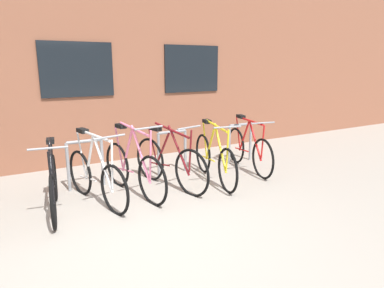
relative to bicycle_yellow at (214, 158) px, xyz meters
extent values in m
plane|color=#9E998E|center=(-1.69, -1.21, -0.38)|extent=(42.00, 42.00, 0.00)
cube|color=brown|center=(-1.69, 5.51, 2.75)|extent=(28.00, 7.02, 6.26)
cube|color=black|center=(-1.69, 1.97, 1.42)|extent=(1.30, 0.04, 0.98)
cube|color=black|center=(0.71, 1.97, 1.42)|extent=(1.30, 0.04, 0.98)
cylinder|color=gray|center=(-2.19, 0.69, -0.01)|extent=(0.05, 0.05, 0.75)
cylinder|color=gray|center=(-1.67, 0.69, -0.01)|extent=(0.05, 0.05, 0.75)
cylinder|color=gray|center=(-1.93, 0.69, 0.37)|extent=(0.52, 0.05, 0.05)
cylinder|color=gray|center=(-0.69, 0.69, -0.01)|extent=(0.05, 0.05, 0.75)
cylinder|color=gray|center=(-0.17, 0.69, -0.01)|extent=(0.05, 0.05, 0.75)
cylinder|color=gray|center=(-0.43, 0.69, 0.37)|extent=(0.52, 0.05, 0.05)
cylinder|color=gray|center=(0.81, 0.69, -0.01)|extent=(0.05, 0.05, 0.75)
cylinder|color=gray|center=(1.33, 0.69, -0.01)|extent=(0.05, 0.05, 0.75)
cylinder|color=gray|center=(1.07, 0.69, 0.37)|extent=(0.52, 0.05, 0.05)
torus|color=black|center=(0.11, 0.53, -0.05)|extent=(0.18, 0.70, 0.70)
torus|color=black|center=(-0.11, -0.53, -0.05)|extent=(0.18, 0.70, 0.70)
cylinder|color=yellow|center=(-0.05, -0.24, 0.24)|extent=(0.14, 0.52, 0.70)
cylinder|color=yellow|center=(0.04, 0.18, 0.21)|extent=(0.11, 0.39, 0.65)
cylinder|color=yellow|center=(-0.01, -0.07, 0.55)|extent=(0.21, 0.85, 0.08)
cylinder|color=yellow|center=(0.05, 0.26, -0.08)|extent=(0.13, 0.54, 0.07)
cylinder|color=yellow|center=(0.09, 0.44, 0.24)|extent=(0.06, 0.20, 0.59)
cylinder|color=yellow|center=(-0.10, -0.51, 0.26)|extent=(0.04, 0.08, 0.63)
cube|color=black|center=(0.07, 0.35, 0.56)|extent=(0.14, 0.22, 0.06)
cylinder|color=gray|center=(-0.10, -0.48, 0.61)|extent=(0.44, 0.11, 0.03)
torus|color=black|center=(1.00, 0.74, -0.05)|extent=(0.17, 0.70, 0.70)
torus|color=black|center=(0.80, -0.29, -0.05)|extent=(0.17, 0.70, 0.70)
cylinder|color=red|center=(0.85, -0.01, 0.21)|extent=(0.13, 0.50, 0.65)
cylinder|color=red|center=(0.93, 0.39, 0.21)|extent=(0.11, 0.37, 0.64)
cylinder|color=red|center=(0.89, 0.16, 0.53)|extent=(0.19, 0.81, 0.04)
cylinder|color=red|center=(0.95, 0.48, -0.08)|extent=(0.12, 0.52, 0.07)
cylinder|color=red|center=(0.98, 0.65, 0.23)|extent=(0.06, 0.20, 0.58)
cylinder|color=red|center=(0.80, -0.26, 0.24)|extent=(0.04, 0.08, 0.58)
cube|color=black|center=(0.96, 0.56, 0.55)|extent=(0.14, 0.22, 0.06)
cylinder|color=gray|center=(0.81, -0.24, 0.56)|extent=(0.44, 0.11, 0.03)
torus|color=black|center=(-2.42, 0.49, -0.07)|extent=(0.15, 0.66, 0.67)
torus|color=black|center=(-2.57, -0.46, -0.07)|extent=(0.15, 0.66, 0.67)
cylinder|color=black|center=(-2.53, -0.19, 0.21)|extent=(0.11, 0.46, 0.68)
cylinder|color=black|center=(-2.47, 0.17, 0.18)|extent=(0.09, 0.33, 0.61)
cylinder|color=black|center=(-2.51, -0.05, 0.51)|extent=(0.15, 0.73, 0.10)
cylinder|color=black|center=(-2.46, 0.25, -0.10)|extent=(0.10, 0.48, 0.07)
cylinder|color=black|center=(-2.44, 0.40, 0.20)|extent=(0.06, 0.20, 0.56)
cylinder|color=black|center=(-2.57, -0.43, 0.23)|extent=(0.04, 0.08, 0.61)
cube|color=black|center=(-2.45, 0.31, 0.51)|extent=(0.13, 0.21, 0.06)
cylinder|color=gray|center=(-2.57, -0.41, 0.57)|extent=(0.44, 0.10, 0.03)
torus|color=black|center=(-0.90, 0.60, -0.04)|extent=(0.21, 0.71, 0.73)
torus|color=black|center=(-0.66, -0.39, -0.04)|extent=(0.21, 0.71, 0.73)
cylinder|color=maroon|center=(-0.72, -0.12, 0.25)|extent=(0.15, 0.48, 0.71)
cylinder|color=maroon|center=(-0.82, 0.26, 0.19)|extent=(0.12, 0.36, 0.59)
cylinder|color=maroon|center=(-0.76, 0.04, 0.54)|extent=(0.22, 0.78, 0.16)
cylinder|color=maroon|center=(-0.84, 0.35, -0.07)|extent=(0.14, 0.50, 0.08)
cylinder|color=maroon|center=(-0.88, 0.51, 0.22)|extent=(0.07, 0.20, 0.53)
cylinder|color=maroon|center=(-0.66, -0.37, 0.28)|extent=(0.05, 0.08, 0.64)
cube|color=black|center=(-0.85, 0.42, 0.51)|extent=(0.14, 0.22, 0.06)
cylinder|color=gray|center=(-0.67, -0.34, 0.63)|extent=(0.43, 0.13, 0.03)
torus|color=black|center=(-1.47, 0.58, -0.05)|extent=(0.16, 0.71, 0.71)
torus|color=black|center=(-1.29, -0.41, -0.05)|extent=(0.16, 0.71, 0.71)
cylinder|color=pink|center=(-1.34, -0.14, 0.28)|extent=(0.12, 0.48, 0.77)
cylinder|color=pink|center=(-1.41, 0.24, 0.24)|extent=(0.10, 0.36, 0.69)
cylinder|color=pink|center=(-1.37, 0.02, 0.62)|extent=(0.17, 0.77, 0.12)
cylinder|color=pink|center=(-1.42, 0.33, -0.07)|extent=(0.11, 0.50, 0.07)
cylinder|color=pink|center=(-1.45, 0.49, 0.26)|extent=(0.06, 0.20, 0.63)
cylinder|color=pink|center=(-1.29, -0.39, 0.30)|extent=(0.04, 0.08, 0.71)
cube|color=black|center=(-1.43, 0.40, 0.60)|extent=(0.13, 0.21, 0.06)
cylinder|color=gray|center=(-1.30, -0.36, 0.69)|extent=(0.44, 0.10, 0.03)
torus|color=black|center=(-2.06, 0.50, -0.06)|extent=(0.20, 0.67, 0.68)
torus|color=black|center=(-1.83, -0.45, -0.06)|extent=(0.20, 0.67, 0.68)
cylinder|color=silver|center=(-1.89, -0.19, 0.24)|extent=(0.14, 0.47, 0.73)
cylinder|color=silver|center=(-1.98, 0.17, 0.23)|extent=(0.11, 0.34, 0.70)
cylinder|color=silver|center=(-1.93, -0.04, 0.58)|extent=(0.21, 0.74, 0.06)
cylinder|color=silver|center=(-2.00, 0.26, -0.09)|extent=(0.14, 0.48, 0.07)
cylinder|color=silver|center=(-2.04, 0.41, 0.25)|extent=(0.07, 0.20, 0.64)
cylinder|color=silver|center=(-1.84, -0.43, 0.27)|extent=(0.05, 0.08, 0.66)
cube|color=black|center=(-2.02, 0.32, 0.60)|extent=(0.14, 0.22, 0.06)
cylinder|color=gray|center=(-1.84, -0.40, 0.63)|extent=(0.43, 0.13, 0.03)
camera|label=1|loc=(-3.01, -4.52, 1.50)|focal=31.79mm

